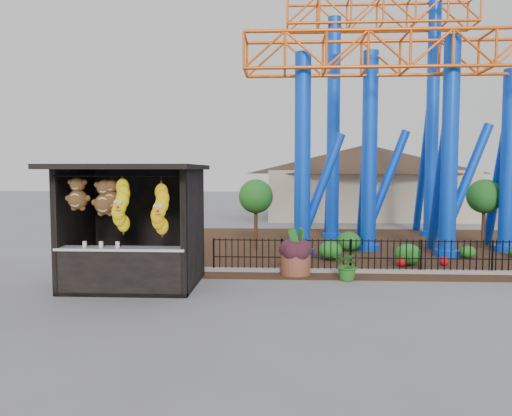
{
  "coord_description": "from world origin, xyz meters",
  "views": [
    {
      "loc": [
        0.81,
        -11.4,
        2.96
      ],
      "look_at": [
        0.13,
        1.5,
        2.0
      ],
      "focal_mm": 35.0,
      "sensor_mm": 36.0,
      "label": 1
    }
  ],
  "objects_px": {
    "prize_booth": "(131,228)",
    "roller_coaster": "(396,80)",
    "terracotta_planter": "(296,264)",
    "potted_plant": "(348,265)"
  },
  "relations": [
    {
      "from": "roller_coaster",
      "to": "prize_booth",
      "type": "bearing_deg",
      "value": -137.94
    },
    {
      "from": "roller_coaster",
      "to": "potted_plant",
      "type": "distance_m",
      "value": 8.99
    },
    {
      "from": "terracotta_planter",
      "to": "potted_plant",
      "type": "relative_size",
      "value": 0.98
    },
    {
      "from": "prize_booth",
      "to": "terracotta_planter",
      "type": "xyz_separation_m",
      "value": [
        4.2,
        1.8,
        -1.24
      ]
    },
    {
      "from": "prize_booth",
      "to": "terracotta_planter",
      "type": "distance_m",
      "value": 4.73
    },
    {
      "from": "roller_coaster",
      "to": "potted_plant",
      "type": "height_order",
      "value": "roller_coaster"
    },
    {
      "from": "prize_booth",
      "to": "roller_coaster",
      "type": "bearing_deg",
      "value": 42.06
    },
    {
      "from": "terracotta_planter",
      "to": "roller_coaster",
      "type": "bearing_deg",
      "value": 54.65
    },
    {
      "from": "potted_plant",
      "to": "terracotta_planter",
      "type": "bearing_deg",
      "value": 172.09
    },
    {
      "from": "terracotta_planter",
      "to": "potted_plant",
      "type": "height_order",
      "value": "potted_plant"
    }
  ]
}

